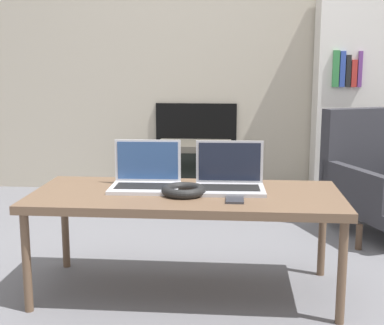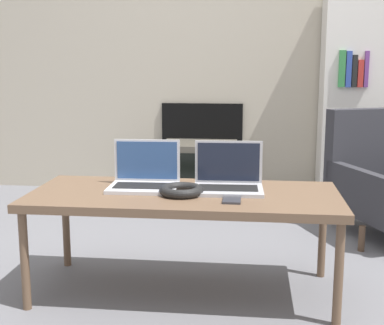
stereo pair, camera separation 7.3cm
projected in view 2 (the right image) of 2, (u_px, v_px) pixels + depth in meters
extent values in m
plane|color=slate|center=(181.00, 304.00, 2.28)|extent=(14.00, 14.00, 0.00)
cube|color=#B7AD99|center=(217.00, 25.00, 4.10)|extent=(7.00, 0.06, 2.60)
cube|color=black|center=(202.00, 148.00, 4.24)|extent=(0.64, 0.03, 0.70)
cube|color=brown|center=(184.00, 196.00, 2.33)|extent=(1.34, 0.58, 0.04)
cylinder|color=brown|center=(25.00, 261.00, 2.20)|extent=(0.04, 0.04, 0.42)
cylinder|color=brown|center=(339.00, 274.00, 2.06)|extent=(0.04, 0.04, 0.42)
cylinder|color=brown|center=(66.00, 225.00, 2.68)|extent=(0.04, 0.04, 0.42)
cylinder|color=brown|center=(322.00, 234.00, 2.54)|extent=(0.04, 0.04, 0.42)
cube|color=silver|center=(143.00, 188.00, 2.38)|extent=(0.31, 0.24, 0.02)
cube|color=black|center=(143.00, 186.00, 2.38)|extent=(0.26, 0.13, 0.00)
cube|color=silver|center=(147.00, 160.00, 2.47)|extent=(0.30, 0.02, 0.19)
cube|color=#2D4C7F|center=(147.00, 160.00, 2.46)|extent=(0.28, 0.01, 0.17)
cube|color=#B2B2B7|center=(228.00, 190.00, 2.34)|extent=(0.31, 0.24, 0.02)
cube|color=black|center=(228.00, 188.00, 2.34)|extent=(0.26, 0.13, 0.00)
cube|color=#B2B2B7|center=(229.00, 162.00, 2.43)|extent=(0.30, 0.02, 0.19)
cube|color=black|center=(228.00, 162.00, 2.42)|extent=(0.28, 0.01, 0.17)
torus|color=black|center=(181.00, 190.00, 2.28)|extent=(0.19, 0.19, 0.04)
cube|color=#333338|center=(232.00, 199.00, 2.19)|extent=(0.07, 0.13, 0.01)
cube|color=#4C473D|center=(199.00, 170.00, 4.05)|extent=(0.56, 0.42, 0.42)
cube|color=black|center=(196.00, 176.00, 3.85)|extent=(0.46, 0.01, 0.33)
cube|color=#2D2D33|center=(367.00, 149.00, 3.35)|extent=(0.54, 0.30, 0.51)
cube|color=#2D2D33|center=(358.00, 186.00, 3.05)|extent=(0.29, 0.57, 0.20)
cylinder|color=#4C3828|center=(362.00, 238.00, 2.91)|extent=(0.04, 0.04, 0.14)
cylinder|color=#4C3828|center=(345.00, 211.00, 3.46)|extent=(0.04, 0.04, 0.14)
cube|color=silver|center=(373.00, 97.00, 3.87)|extent=(0.74, 0.30, 1.54)
cube|color=#337F42|center=(342.00, 69.00, 3.70)|extent=(0.04, 0.02, 0.25)
cube|color=#2D479E|center=(349.00, 69.00, 3.70)|extent=(0.04, 0.02, 0.25)
cube|color=black|center=(355.00, 71.00, 3.70)|extent=(0.03, 0.02, 0.22)
cube|color=#B22D28|center=(361.00, 73.00, 3.70)|extent=(0.04, 0.02, 0.19)
cube|color=#6B387F|center=(367.00, 69.00, 3.69)|extent=(0.03, 0.02, 0.25)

